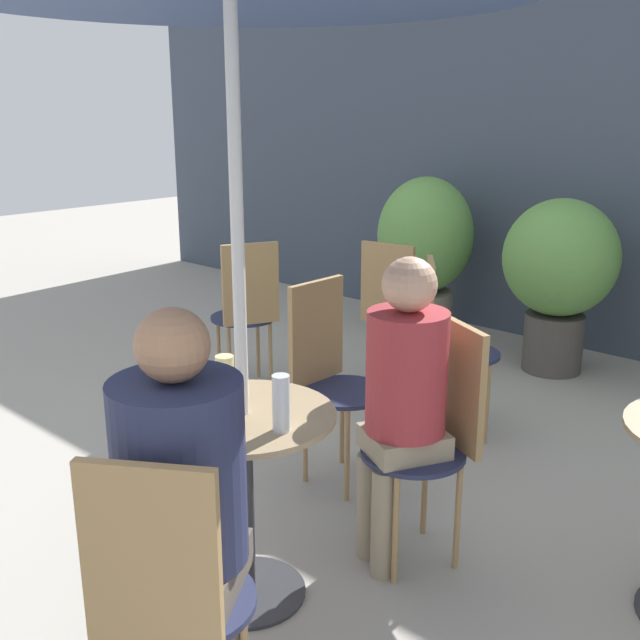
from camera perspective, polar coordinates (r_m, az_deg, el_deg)
ground_plane at (r=3.01m, az=-8.71°, el=-19.97°), size 20.00×20.00×0.00m
storefront_wall at (r=5.63m, az=22.58°, el=12.31°), size 10.00×0.06×3.00m
cafe_table_near at (r=2.73m, az=-5.75°, el=-11.26°), size 0.65×0.65×0.73m
bistro_chair_0 at (r=2.07m, az=-11.63°, el=-19.38°), size 0.46×0.47×0.97m
bistro_chair_1 at (r=2.97m, az=8.90°, el=-7.68°), size 0.45×0.46×0.97m
bistro_chair_2 at (r=3.55m, az=0.71°, el=-3.39°), size 0.41×0.41×0.97m
bistro_chair_3 at (r=4.63m, az=-5.57°, el=1.23°), size 0.46×0.45×0.97m
bistro_chair_4 at (r=4.61m, az=5.61°, el=1.18°), size 0.41×0.43×0.97m
bistro_chair_5 at (r=4.08m, az=9.44°, el=-0.97°), size 0.47×0.46×0.97m
seated_person_0 at (r=2.09m, az=-10.40°, el=-12.93°), size 0.43×0.44×1.28m
seated_person_1 at (r=2.83m, az=6.34°, el=-4.99°), size 0.37×0.38×1.24m
beer_glass_0 at (r=2.79m, az=-7.25°, el=-4.15°), size 0.07×0.07×0.15m
beer_glass_1 at (r=2.45m, az=-2.99°, el=-6.35°), size 0.06×0.06×0.19m
potted_plant_0 at (r=5.81m, az=7.99°, el=5.58°), size 0.73×0.73×1.24m
potted_plant_1 at (r=5.21m, az=17.79°, el=3.78°), size 0.75×0.75×1.17m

